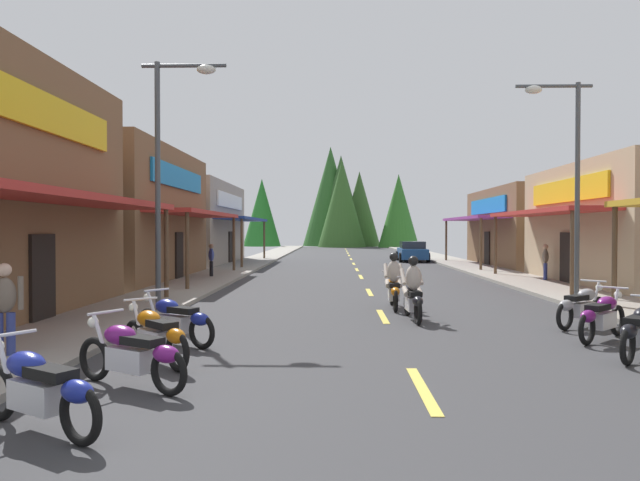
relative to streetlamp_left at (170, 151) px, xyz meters
The scene contains 23 objects.
ground 17.67m from the streetlamp_left, 71.37° to the left, with size 10.81×92.21×0.10m, color #38383A.
sidewalk_left 16.82m from the streetlamp_left, 94.35° to the left, with size 2.61×92.21×0.12m, color gray.
sidewalk_right 20.73m from the streetlamp_left, 53.12° to the left, with size 2.61×92.21×0.12m, color gray.
centerline_dashes 21.30m from the streetlamp_left, 74.79° to the left, with size 0.16×67.84×0.01m.
storefront_left_middle 12.40m from the streetlamp_left, 124.05° to the left, with size 10.58×11.07×5.70m.
storefront_left_far 23.80m from the streetlamp_left, 106.69° to the left, with size 10.43×12.04×5.21m.
storefront_right_far 26.82m from the streetlamp_left, 50.28° to the left, with size 9.10×11.11×4.68m.
streetlamp_left is the anchor object (origin of this frame).
streetlamp_right 11.14m from the streetlamp_left, 10.65° to the left, with size 2.19×0.30×6.45m.
motorcycle_parked_right_3 11.36m from the streetlamp_left, 28.00° to the right, with size 1.49×1.67×1.04m.
motorcycle_parked_right_4 10.82m from the streetlamp_left, 19.54° to the right, with size 1.59×1.57×1.04m.
motorcycle_parked_right_5 10.67m from the streetlamp_left, 10.34° to the right, with size 1.70×1.46×1.04m.
motorcycle_parked_left_1 9.74m from the streetlamp_left, 83.13° to the right, with size 1.89×1.19×1.04m.
motorcycle_parked_left_2 8.19m from the streetlamp_left, 78.46° to the right, with size 1.90×1.16×1.04m.
motorcycle_parked_left_3 6.92m from the streetlamp_left, 76.69° to the right, with size 1.56×1.61×1.04m.
motorcycle_parked_left_4 5.65m from the streetlamp_left, 73.23° to the right, with size 1.84×1.26×1.04m.
rider_cruising_lead 7.18m from the streetlamp_left, ahead, with size 0.60×2.14×1.57m.
rider_cruising_trailing 7.00m from the streetlamp_left, 11.48° to the left, with size 0.60×2.14×1.57m.
pedestrian_by_shop 11.67m from the streetlamp_left, 96.64° to the left, with size 0.37×0.54×1.57m.
pedestrian_browsing 16.55m from the streetlamp_left, 36.36° to the left, with size 0.39×0.52×1.61m.
pedestrian_waiting 6.61m from the streetlamp_left, 101.86° to the right, with size 0.54×0.36×1.65m.
parked_car_curbside 28.13m from the streetlamp_left, 69.70° to the left, with size 2.15×4.35×1.40m.
treeline_backdrop 64.80m from the streetlamp_left, 85.87° to the left, with size 23.21×13.61×13.82m.
Camera 1 is at (-1.20, -0.30, 2.19)m, focal length 33.05 mm.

